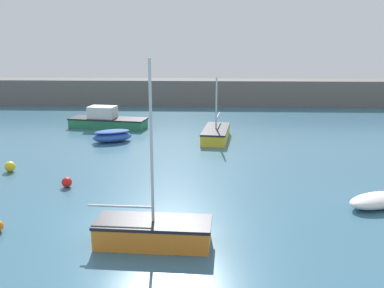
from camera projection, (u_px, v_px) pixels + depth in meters
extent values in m
cube|color=#38667F|center=(135.00, 230.00, 17.01)|extent=(120.00, 120.00, 0.20)
cube|color=#66605B|center=(183.00, 92.00, 48.40)|extent=(65.94, 3.40, 2.78)
ellipsoid|color=white|center=(377.00, 200.00, 19.01)|extent=(3.25, 2.51, 0.61)
cube|color=#287A4C|center=(108.00, 124.00, 35.84)|extent=(6.56, 2.95, 0.70)
cube|color=black|center=(108.00, 119.00, 35.74)|extent=(6.69, 3.01, 0.12)
cube|color=silver|center=(102.00, 113.00, 35.71)|extent=(2.40, 1.82, 1.10)
ellipsoid|color=#2D56B7|center=(112.00, 137.00, 31.00)|extent=(3.19, 2.52, 0.69)
ellipsoid|color=#23479E|center=(112.00, 132.00, 30.90)|extent=(2.87, 2.27, 0.24)
cube|color=orange|center=(153.00, 234.00, 15.56)|extent=(4.21, 1.76, 0.79)
cube|color=black|center=(153.00, 222.00, 15.45)|extent=(4.29, 1.80, 0.12)
cylinder|color=silver|center=(151.00, 145.00, 14.75)|extent=(0.10, 0.10, 5.90)
cylinder|color=silver|center=(120.00, 206.00, 15.41)|extent=(2.40, 0.20, 0.08)
cube|color=yellow|center=(216.00, 135.00, 31.63)|extent=(2.25, 4.90, 0.74)
cube|color=black|center=(216.00, 129.00, 31.52)|extent=(2.30, 5.00, 0.12)
cylinder|color=silver|center=(216.00, 104.00, 31.07)|extent=(0.12, 0.12, 3.86)
cylinder|color=silver|center=(218.00, 116.00, 32.63)|extent=(0.41, 2.69, 0.09)
sphere|color=red|center=(67.00, 182.00, 21.55)|extent=(0.52, 0.52, 0.52)
sphere|color=yellow|center=(10.00, 167.00, 24.02)|extent=(0.60, 0.60, 0.60)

